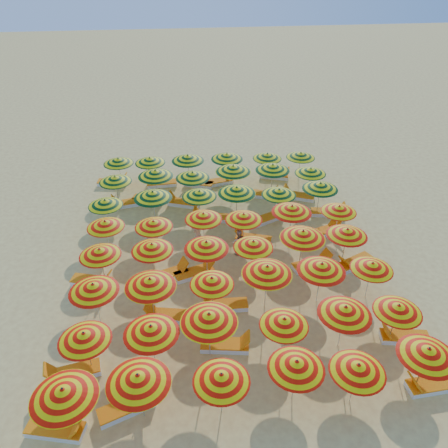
{
  "coord_description": "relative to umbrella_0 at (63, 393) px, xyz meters",
  "views": [
    {
      "loc": [
        -1.95,
        -15.48,
        12.23
      ],
      "look_at": [
        0.0,
        0.5,
        1.6
      ],
      "focal_mm": 35.0,
      "sensor_mm": 36.0,
      "label": 1
    }
  ],
  "objects": [
    {
      "name": "ground",
      "position": [
        5.42,
        7.59,
        -1.78
      ],
      "size": [
        120.0,
        120.0,
        0.0
      ],
      "primitive_type": "plane",
      "color": "#F1D16B",
      "rests_on": "ground"
    },
    {
      "name": "umbrella_0",
      "position": [
        0.0,
        0.0,
        0.0
      ],
      "size": [
        1.95,
        1.95,
        2.02
      ],
      "color": "silver",
      "rests_on": "ground"
    },
    {
      "name": "umbrella_1",
      "position": [
        2.01,
        0.23,
        -0.02
      ],
      "size": [
        2.39,
        2.39,
        2.0
      ],
      "color": "silver",
      "rests_on": "ground"
    },
    {
      "name": "umbrella_2",
      "position": [
        4.38,
        0.12,
        -0.19
      ],
      "size": [
        2.16,
        2.16,
        1.81
      ],
      "color": "silver",
      "rests_on": "ground"
    },
    {
      "name": "umbrella_3",
      "position": [
        6.64,
        0.28,
        -0.16
      ],
      "size": [
        2.28,
        2.28,
        1.84
      ],
      "color": "silver",
      "rests_on": "ground"
    },
    {
      "name": "umbrella_4",
      "position": [
        8.42,
        -0.03,
        -0.2
      ],
      "size": [
        2.2,
        2.2,
        1.8
      ],
      "color": "silver",
      "rests_on": "ground"
    },
    {
      "name": "umbrella_5",
      "position": [
        10.7,
        0.18,
        -0.08
      ],
      "size": [
        2.11,
        2.11,
        1.93
      ],
      "color": "silver",
      "rests_on": "ground"
    },
    {
      "name": "umbrella_6",
      "position": [
        0.22,
        2.17,
        -0.17
      ],
      "size": [
        1.8,
        1.8,
        1.83
      ],
      "color": "silver",
      "rests_on": "ground"
    },
    {
      "name": "umbrella_7",
      "position": [
        2.34,
        2.12,
        -0.08
      ],
      "size": [
        2.39,
        2.39,
        1.93
      ],
      "color": "silver",
      "rests_on": "ground"
    },
    {
      "name": "umbrella_8",
      "position": [
        4.23,
        2.3,
        0.03
      ],
      "size": [
        2.13,
        2.13,
        2.06
      ],
      "color": "silver",
      "rests_on": "ground"
    },
    {
      "name": "umbrella_9",
      "position": [
        6.7,
        2.07,
        -0.22
      ],
      "size": [
        2.12,
        2.12,
        1.77
      ],
      "color": "silver",
      "rests_on": "ground"
    },
    {
      "name": "umbrella_10",
      "position": [
        8.81,
        2.18,
        -0.06
      ],
      "size": [
        2.37,
        2.37,
        1.95
      ],
      "color": "silver",
      "rests_on": "ground"
    },
    {
      "name": "umbrella_11",
      "position": [
        10.73,
        2.19,
        -0.21
      ],
      "size": [
        2.19,
        2.19,
        1.78
      ],
      "color": "silver",
      "rests_on": "ground"
    },
    {
      "name": "umbrella_12",
      "position": [
        0.24,
        4.4,
        -0.08
      ],
      "size": [
        1.87,
        1.87,
        1.93
      ],
      "color": "silver",
      "rests_on": "ground"
    },
    {
      "name": "umbrella_13",
      "position": [
        2.27,
        4.34,
        -0.0
      ],
      "size": [
        1.96,
        1.96,
        2.02
      ],
      "color": "silver",
      "rests_on": "ground"
    },
    {
      "name": "umbrella_14",
      "position": [
        4.52,
        4.39,
        -0.21
      ],
      "size": [
        1.75,
        1.75,
        1.78
      ],
      "color": "silver",
      "rests_on": "ground"
    },
    {
      "name": "umbrella_15",
      "position": [
        6.61,
        4.49,
        0.02
      ],
      "size": [
        2.11,
        2.11,
        2.05
      ],
      "color": "silver",
      "rests_on": "ground"
    },
    {
      "name": "umbrella_16",
      "position": [
        8.72,
        4.48,
        -0.04
      ],
      "size": [
        2.38,
        2.38,
        1.98
      ],
      "color": "silver",
      "rests_on": "ground"
    },
    {
      "name": "umbrella_17",
      "position": [
        10.78,
        4.52,
        -0.22
      ],
      "size": [
        2.2,
        2.2,
        1.77
      ],
      "color": "silver",
      "rests_on": "ground"
    },
    {
      "name": "umbrella_18",
      "position": [
        0.2,
        6.67,
        -0.19
      ],
      "size": [
        2.25,
        2.25,
        1.81
      ],
      "color": "silver",
      "rests_on": "ground"
    },
    {
      "name": "umbrella_19",
      "position": [
        2.29,
        6.71,
        -0.16
      ],
      "size": [
        2.24,
        2.24,
        1.84
      ],
      "color": "silver",
      "rests_on": "ground"
    },
    {
      "name": "umbrella_20",
      "position": [
        4.5,
        6.44,
        -0.06
      ],
      "size": [
        2.12,
        2.12,
        1.96
      ],
      "color": "silver",
      "rests_on": "ground"
    },
    {
      "name": "umbrella_21",
      "position": [
        6.45,
        6.47,
        -0.2
      ],
      "size": [
        2.06,
        2.06,
        1.79
      ],
      "color": "silver",
      "rests_on": "ground"
    },
    {
      "name": "umbrella_22",
      "position": [
        8.57,
        6.6,
        0.03
      ],
      "size": [
        2.41,
        2.41,
        2.05
      ],
      "color": "silver",
      "rests_on": "ground"
    },
    {
      "name": "umbrella_23",
      "position": [
        10.58,
        6.74,
        -0.13
      ],
      "size": [
        2.1,
        2.1,
        1.88
      ],
      "color": "silver",
      "rests_on": "ground"
    },
    {
      "name": "umbrella_24",
      "position": [
        0.2,
        8.78,
        -0.21
      ],
      "size": [
        1.86,
        1.86,
        1.78
      ],
      "color": "silver",
      "rests_on": "ground"
    },
    {
      "name": "umbrella_25",
      "position": [
        2.33,
        8.5,
        -0.19
      ],
      "size": [
        2.18,
        2.18,
        1.8
      ],
      "color": "silver",
      "rests_on": "ground"
    },
    {
      "name": "umbrella_26",
      "position": [
        4.57,
        8.83,
        -0.17
      ],
      "size": [
        1.89,
        1.89,
        1.82
      ],
      "color": "silver",
      "rests_on": "ground"
    },
    {
      "name": "umbrella_27",
      "position": [
        6.38,
        8.58,
        -0.18
      ],
      "size": [
        2.16,
        2.16,
        1.82
      ],
      "color": "silver",
      "rests_on": "ground"
    },
    {
      "name": "umbrella_28",
      "position": [
        8.66,
        8.76,
        -0.04
      ],
      "size": [
        2.46,
        2.46,
        1.97
      ],
      "color": "silver",
      "rests_on": "ground"
    },
    {
      "name": "umbrella_29",
      "position": [
        10.95,
        8.78,
        -0.22
      ],
      "size": [
        2.18,
        2.18,
        1.77
      ],
      "color": "silver",
      "rests_on": "ground"
    },
    {
      "name": "umbrella_30",
      "position": [
        -0.01,
        10.69,
        -0.23
      ],
      "size": [
        2.04,
        2.04,
        1.76
      ],
      "color": "silver",
      "rests_on": "ground"
    },
    {
      "name": "umbrella_31",
      "position": [
        2.27,
        10.86,
        -0.04
      ],
      "size": [
        2.21,
        2.21,
        1.98
      ],
      "color": "silver",
      "rests_on": "ground"
    },
    {
      "name": "umbrella_32",
      "position": [
        4.54,
        10.91,
        -0.16
      ],
      "size": [
        2.03,
        2.03,
        1.83
      ],
      "color": "silver",
      "rests_on": "ground"
    },
    {
      "name": "umbrella_33",
      "position": [
        6.39,
        10.78,
        -0.01
      ],
      "size": [
        2.27,
        2.27,
        2.01
      ],
      "color": "silver",
      "rests_on": "ground"
    },
    {
      "name": "umbrella_34",
      "position": [
        8.48,
        10.6,
        -0.16
      ],
      "size": [
        2.27,
        2.27,
        1.83
      ],
      "color": "silver",
      "rests_on": "ground"
    },
    {
      "name": "umbrella_35",
      "position": [
        10.67,
        10.82,
        -0.08
      ],
      "size": [
        2.31,
        2.31,
        1.93
      ],
      "color": "silver",
      "rests_on": "ground"
    },
    {
      "name": "umbrella_36",
      "position": [
        0.27,
        13.04,
        -0.18
      ],
      "size": [
        1.83,
        1.83,
        1.81
      ],
      "color": "silver",
      "rests_on": "ground"
    },
    {
      "name": "umbrella_37",
      "position": [
        2.38,
        13.11,
        -0.01
      ],
      "size": [
        2.07,
        2.07,
        2.01
      ],
      "color": "silver",
      "rests_on": "ground"
    },
    {
      "name": "umbrella_38",
      "position": [
        4.32,
        12.83,
        -0.1
      ],
      "size": [
        2.15,
        2.15,
        1.91
      ],
      "color": "silver",
      "rests_on": "ground"
    },
    {
      "name": "umbrella_39",
      "position": [
        6.53,
        13.11,
        0.02
      ],
      "size": [
        2.49,
        2.49,
        2.04
      ],
      "color": "silver",
      "rests_on": "ground"
    },
    {
      "name": "umbrella_40",
      "position": [
        8.7,
        13.09,
        -0.03
      ],
      "size": [
        2.48,
        2.48,
        1.99
      ],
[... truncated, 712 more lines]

